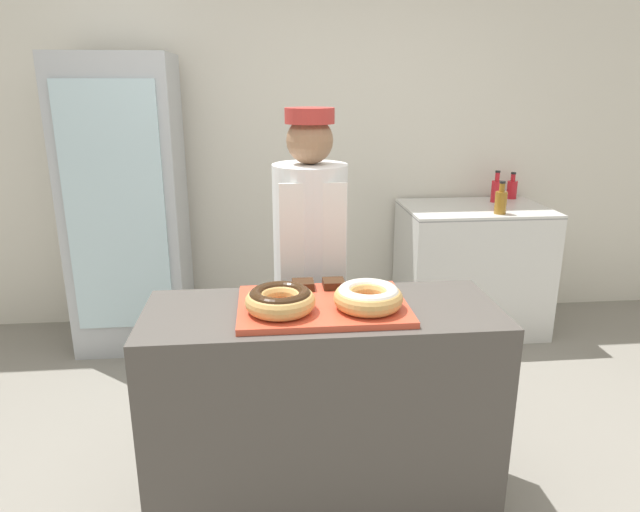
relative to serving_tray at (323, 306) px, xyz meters
name	(u,v)px	position (x,y,z in m)	size (l,w,h in m)	color
ground_plane	(322,502)	(0.00, 0.00, -0.90)	(14.00, 14.00, 0.00)	gray
wall_back	(292,136)	(0.00, 2.13, 0.45)	(8.00, 0.06, 2.70)	silver
display_counter	(322,411)	(0.00, 0.00, -0.46)	(1.36, 0.53, 0.89)	#4C4742
serving_tray	(323,306)	(0.00, 0.00, 0.00)	(0.64, 0.44, 0.02)	#D84C33
donut_chocolate_glaze	(280,299)	(-0.16, -0.07, 0.06)	(0.26, 0.26, 0.09)	tan
donut_light_glaze	(368,296)	(0.16, -0.07, 0.06)	(0.26, 0.26, 0.09)	tan
brownie_back_left	(303,285)	(-0.06, 0.17, 0.03)	(0.09, 0.09, 0.03)	#382111
brownie_back_right	(334,284)	(0.06, 0.17, 0.03)	(0.09, 0.09, 0.03)	#382111
baker_person	(310,272)	(0.00, 0.56, -0.05)	(0.35, 0.35, 1.61)	#4C4C51
beverage_fridge	(127,207)	(-1.10, 1.73, 0.04)	(0.71, 0.58, 1.89)	#ADB2B7
chest_freezer	(471,268)	(1.25, 1.73, -0.45)	(0.98, 0.67, 0.90)	silver
bottle_red	(512,189)	(1.61, 1.99, 0.07)	(0.07, 0.07, 0.19)	red
bottle_red_b	(496,190)	(1.44, 1.88, 0.08)	(0.07, 0.07, 0.22)	red
bottle_amber	(501,201)	(1.32, 1.51, 0.08)	(0.08, 0.08, 0.21)	#99661E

